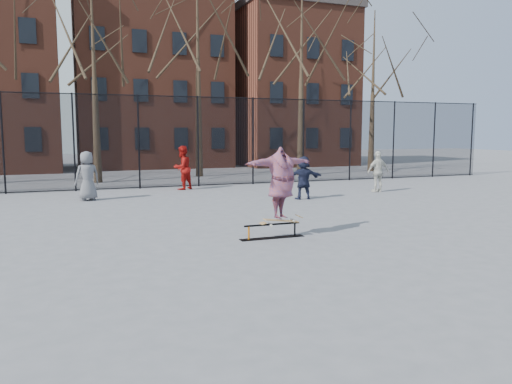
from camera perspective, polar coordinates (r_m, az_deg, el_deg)
name	(u,v)px	position (r m, az deg, el deg)	size (l,w,h in m)	color
ground	(305,255)	(10.03, 5.60, -7.17)	(100.00, 100.00, 0.00)	slate
skate_rail	(272,232)	(11.50, 1.86, -4.63)	(1.55, 0.24, 0.34)	black
skateboard	(281,221)	(11.54, 2.89, -3.28)	(0.90, 0.21, 0.11)	olive
skater	(281,183)	(11.42, 2.91, 1.04)	(2.02, 0.55, 1.64)	#5D3A92
bystander_grey	(87,176)	(18.65, -18.73, 1.75)	(0.86, 0.56, 1.76)	#5B5B60
bystander_red	(182,168)	(21.25, -8.42, 2.75)	(0.90, 0.70, 1.85)	#9E110E
bystander_white	(378,172)	(20.80, 13.78, 2.28)	(0.97, 0.40, 1.66)	beige
bystander_navy	(303,178)	(18.10, 5.44, 1.65)	(1.46, 0.46, 1.57)	#1B1F36
fence	(171,141)	(22.13, -9.68, 5.82)	(34.03, 0.07, 4.00)	black
tree_row	(148,32)	(26.63, -12.30, 17.40)	(33.66, 7.46, 10.67)	black
rowhouses	(142,77)	(35.25, -12.90, 12.64)	(29.00, 7.00, 13.00)	brown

